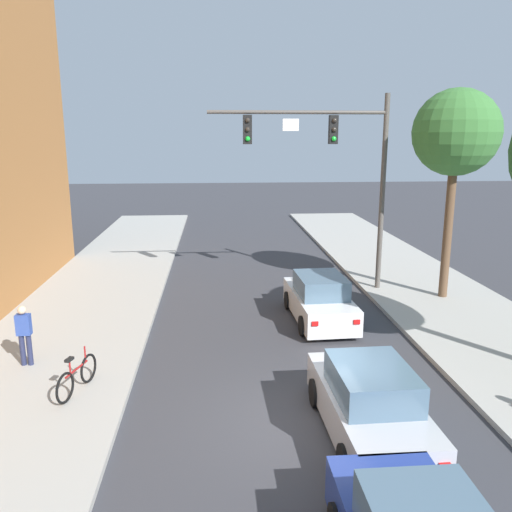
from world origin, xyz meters
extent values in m
plane|color=#38383D|center=(0.00, 0.00, 0.00)|extent=(120.00, 120.00, 0.00)
cylinder|color=#514C47|center=(4.60, 9.55, 3.90)|extent=(0.20, 0.20, 7.50)
cylinder|color=#514C47|center=(1.25, 9.55, 6.95)|extent=(6.70, 0.14, 0.14)
cube|color=black|center=(2.59, 9.55, 6.33)|extent=(0.32, 0.28, 1.05)
sphere|color=#2D2823|center=(2.59, 9.40, 6.66)|extent=(0.18, 0.18, 0.18)
sphere|color=#2D2823|center=(2.59, 9.40, 6.33)|extent=(0.18, 0.18, 0.18)
sphere|color=green|center=(2.59, 9.40, 6.00)|extent=(0.18, 0.18, 0.18)
cube|color=black|center=(-0.62, 9.55, 6.33)|extent=(0.32, 0.28, 1.05)
sphere|color=#2D2823|center=(-0.62, 9.40, 6.66)|extent=(0.18, 0.18, 0.18)
sphere|color=#2D2823|center=(-0.62, 9.40, 6.33)|extent=(0.18, 0.18, 0.18)
sphere|color=green|center=(-0.62, 9.40, 6.00)|extent=(0.18, 0.18, 0.18)
cube|color=white|center=(0.98, 9.53, 6.50)|extent=(0.60, 0.03, 0.44)
cube|color=silver|center=(1.58, 6.37, 0.56)|extent=(1.87, 4.26, 0.80)
cube|color=slate|center=(1.58, 6.22, 1.28)|extent=(1.58, 2.06, 0.64)
cylinder|color=black|center=(0.72, 7.64, 0.32)|extent=(0.25, 0.65, 0.64)
cylinder|color=black|center=(2.33, 7.71, 0.32)|extent=(0.25, 0.65, 0.64)
cylinder|color=black|center=(0.82, 5.04, 0.32)|extent=(0.25, 0.65, 0.64)
cylinder|color=black|center=(2.43, 5.11, 0.32)|extent=(0.25, 0.65, 0.64)
cube|color=red|center=(1.02, 4.23, 0.68)|extent=(0.20, 0.05, 0.14)
cube|color=red|center=(2.30, 4.28, 0.68)|extent=(0.20, 0.05, 0.14)
cube|color=#B7B7BC|center=(1.22, -0.55, 0.56)|extent=(1.79, 4.24, 0.80)
cube|color=slate|center=(1.22, -0.70, 1.28)|extent=(1.54, 2.03, 0.64)
cylinder|color=black|center=(0.38, 0.74, 0.32)|extent=(0.23, 0.64, 0.64)
cylinder|color=black|center=(1.99, 0.77, 0.32)|extent=(0.23, 0.64, 0.64)
cylinder|color=black|center=(0.44, -1.87, 0.32)|extent=(0.23, 0.64, 0.64)
cylinder|color=black|center=(2.05, -1.83, 0.32)|extent=(0.23, 0.64, 0.64)
cube|color=red|center=(0.62, -2.68, 0.68)|extent=(0.20, 0.04, 0.14)
cube|color=red|center=(1.90, -2.65, 0.68)|extent=(0.20, 0.04, 0.14)
cylinder|color=#232847|center=(-7.01, 3.19, 0.57)|extent=(0.14, 0.14, 0.85)
cylinder|color=#232847|center=(-6.83, 3.19, 0.57)|extent=(0.14, 0.14, 0.85)
cube|color=#2D4799|center=(-6.92, 3.19, 1.28)|extent=(0.36, 0.22, 0.56)
sphere|color=beige|center=(-6.92, 3.19, 1.68)|extent=(0.22, 0.22, 0.22)
torus|color=black|center=(-5.05, 2.06, 0.51)|extent=(0.26, 0.71, 0.72)
torus|color=black|center=(-5.34, 1.05, 0.51)|extent=(0.26, 0.71, 0.72)
cylinder|color=maroon|center=(-5.19, 1.55, 0.73)|extent=(0.31, 0.92, 0.05)
cylinder|color=maroon|center=(-5.26, 1.30, 0.91)|extent=(0.04, 0.04, 0.35)
cylinder|color=maroon|center=(-5.07, 1.96, 0.93)|extent=(0.04, 0.04, 0.40)
cube|color=black|center=(-5.26, 1.30, 1.09)|extent=(0.18, 0.26, 0.06)
cylinder|color=brown|center=(6.72, 8.21, 2.61)|extent=(0.32, 0.32, 4.92)
sphere|color=#387033|center=(6.72, 8.21, 6.22)|extent=(3.08, 3.08, 3.08)
camera|label=1|loc=(-1.86, -10.03, 6.08)|focal=36.34mm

